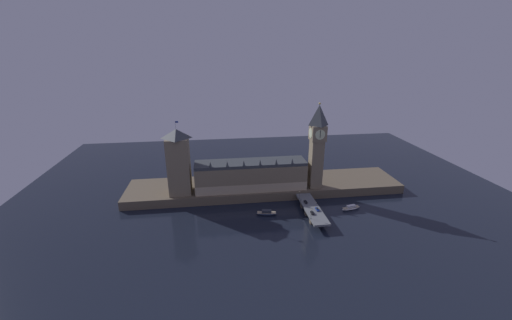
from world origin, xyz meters
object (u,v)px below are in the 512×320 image
at_px(clock_tower, 317,144).
at_px(pedestrian_mid_walk, 317,203).
at_px(car_northbound_lead, 306,202).
at_px(street_lamp_far, 299,194).
at_px(victoria_tower, 179,162).
at_px(car_southbound_lead, 317,209).
at_px(pedestrian_far_rail, 301,199).
at_px(street_lamp_near, 311,213).
at_px(boat_downstream, 351,208).
at_px(car_northbound_trail, 312,213).
at_px(boat_upstream, 267,213).

relative_size(clock_tower, pedestrian_mid_walk, 41.04).
bearing_deg(car_northbound_lead, street_lamp_far, 111.62).
relative_size(victoria_tower, pedestrian_mid_walk, 34.18).
relative_size(clock_tower, car_southbound_lead, 14.64).
bearing_deg(pedestrian_far_rail, street_lamp_far, 96.90).
xyz_separation_m(street_lamp_near, boat_downstream, (35.96, 18.20, -8.81)).
xyz_separation_m(car_southbound_lead, street_lamp_near, (-7.68, -10.66, 3.82)).
bearing_deg(car_southbound_lead, street_lamp_near, -125.76).
bearing_deg(pedestrian_mid_walk, victoria_tower, 162.98).
xyz_separation_m(car_northbound_trail, pedestrian_far_rail, (-2.43, 19.93, 0.26)).
relative_size(car_northbound_lead, street_lamp_far, 0.70).
height_order(victoria_tower, boat_downstream, victoria_tower).
height_order(car_northbound_lead, boat_upstream, car_northbound_lead).
bearing_deg(pedestrian_mid_walk, car_southbound_lead, -105.67).
relative_size(car_northbound_lead, street_lamp_near, 0.60).
distance_m(clock_tower, boat_upstream, 65.37).
height_order(pedestrian_far_rail, boat_upstream, pedestrian_far_rail).
xyz_separation_m(car_northbound_trail, street_lamp_near, (-2.83, -6.21, 3.82)).
xyz_separation_m(clock_tower, street_lamp_far, (-16.61, -16.45, -32.94)).
bearing_deg(clock_tower, street_lamp_far, -135.28).
xyz_separation_m(clock_tower, street_lamp_near, (-16.61, -45.89, -32.28)).
xyz_separation_m(street_lamp_far, boat_downstream, (35.96, -11.24, -8.15)).
bearing_deg(street_lamp_far, car_northbound_lead, -68.38).
relative_size(car_southbound_lead, pedestrian_mid_walk, 2.80).
relative_size(street_lamp_far, boat_upstream, 0.40).
xyz_separation_m(clock_tower, car_northbound_lead, (-13.78, -23.58, -36.07)).
xyz_separation_m(victoria_tower, boat_upstream, (61.14, -30.72, -30.50)).
distance_m(car_northbound_lead, car_northbound_trail, 16.10).
bearing_deg(victoria_tower, car_northbound_lead, -16.58).
xyz_separation_m(boat_upstream, boat_downstream, (62.31, -0.28, -0.14)).
distance_m(clock_tower, car_northbound_trail, 55.39).
height_order(street_lamp_far, boat_upstream, street_lamp_far).
distance_m(boat_upstream, boat_downstream, 62.31).
xyz_separation_m(car_northbound_lead, street_lamp_far, (-2.83, 7.13, 3.13)).
relative_size(car_northbound_lead, car_northbound_trail, 1.03).
xyz_separation_m(car_northbound_lead, street_lamp_near, (-2.83, -22.31, 3.79)).
bearing_deg(pedestrian_mid_walk, boat_upstream, -178.68).
bearing_deg(boat_downstream, boat_upstream, 179.74).
xyz_separation_m(clock_tower, boat_downstream, (19.35, -27.69, -41.09)).
xyz_separation_m(street_lamp_near, boat_upstream, (-26.35, 18.47, -8.66)).
height_order(car_northbound_trail, boat_upstream, car_northbound_trail).
bearing_deg(clock_tower, pedestrian_mid_walk, -103.76).
height_order(car_southbound_lead, boat_upstream, car_southbound_lead).
relative_size(car_northbound_lead, pedestrian_far_rail, 2.38).
relative_size(car_southbound_lead, boat_upstream, 0.30).
height_order(pedestrian_mid_walk, boat_downstream, pedestrian_mid_walk).
bearing_deg(victoria_tower, boat_downstream, -14.09).
bearing_deg(victoria_tower, car_southbound_lead, -22.04).
height_order(pedestrian_far_rail, street_lamp_far, street_lamp_far).
bearing_deg(car_northbound_trail, pedestrian_far_rail, 96.94).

